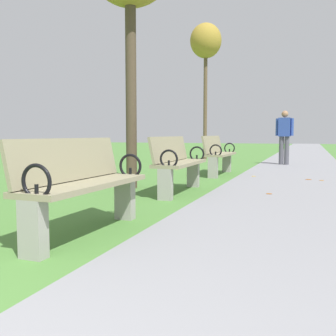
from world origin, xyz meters
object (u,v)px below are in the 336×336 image
Objects in this scene: park_bench_3 at (178,163)px; pedestrian_walking at (284,134)px; park_bench_4 at (218,154)px; park_bench_2 at (82,183)px; tree_3 at (206,43)px.

pedestrian_walking is at bearing 78.92° from park_bench_3.
park_bench_2 is at bearing -90.00° from park_bench_4.
park_bench_3 is (-0.00, 2.81, 0.00)m from park_bench_2.
tree_3 reaches higher than park_bench_4.
park_bench_3 and park_bench_4 have the same top height.
pedestrian_walking is (2.97, -1.99, -3.33)m from tree_3.
park_bench_3 is 6.55m from pedestrian_walking.
tree_3 is 3.08× the size of pedestrian_walking.
park_bench_4 is 3.70m from pedestrian_walking.
park_bench_4 is 6.83m from tree_3.
tree_3 is at bearing 101.52° from park_bench_3.
park_bench_3 is 1.00× the size of park_bench_4.
park_bench_3 is 2.97m from park_bench_4.
park_bench_2 is 9.32m from pedestrian_walking.
park_bench_2 is at bearing -90.00° from park_bench_3.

